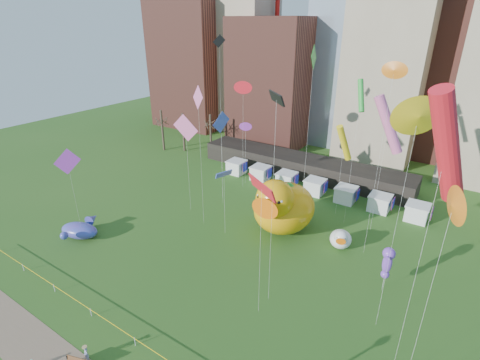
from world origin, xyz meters
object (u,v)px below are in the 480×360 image
Objects in this scene: big_duck at (282,206)px; seahorse_purple at (388,261)px; small_duck at (341,239)px; seahorse_green at (288,195)px; woman at (86,354)px; whale_inflatable at (80,229)px.

big_duck reaches higher than seahorse_purple.
small_duck is 0.59× the size of seahorse_green.
seahorse_purple is (13.93, -4.27, -0.08)m from big_duck.
seahorse_purple is 28.48m from woman.
seahorse_green reaches higher than whale_inflatable.
woman is (-17.79, -22.06, -2.85)m from seahorse_purple.
seahorse_green is at bearing 153.62° from seahorse_purple.
seahorse_purple reaches higher than whale_inflatable.
small_duck is at bearing -11.58° from seahorse_green.
small_duck is 29.32m from woman.
seahorse_green reaches higher than woman.
seahorse_purple is (13.74, -5.50, -1.13)m from seahorse_green.
whale_inflatable is 4.29× the size of woman.
seahorse_green reaches higher than small_duck.
big_duck is 2.71× the size of small_duck.
small_duck is at bearing 12.58° from whale_inflatable.
seahorse_green is 4.40× the size of woman.
seahorse_green reaches higher than seahorse_purple.
small_duck is 0.76× the size of seahorse_purple.
small_duck is 8.33m from seahorse_green.
whale_inflatable is at bearing 160.03° from woman.
whale_inflatable is at bearing -166.83° from seahorse_purple.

